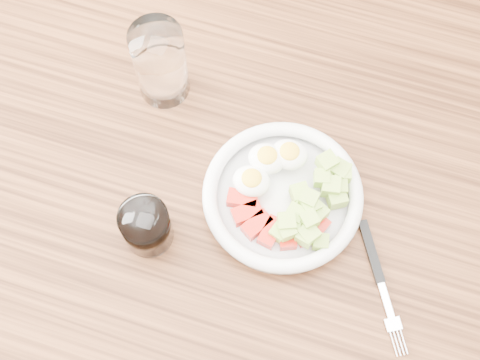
% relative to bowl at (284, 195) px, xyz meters
% --- Properties ---
extents(ground, '(4.00, 4.00, 0.00)m').
position_rel_bowl_xyz_m(ground, '(-0.05, -0.01, -0.79)').
color(ground, brown).
rests_on(ground, ground).
extents(dining_table, '(1.50, 0.90, 0.77)m').
position_rel_bowl_xyz_m(dining_table, '(-0.05, -0.01, -0.12)').
color(dining_table, brown).
rests_on(dining_table, ground).
extents(bowl, '(0.21, 0.21, 0.05)m').
position_rel_bowl_xyz_m(bowl, '(0.00, 0.00, 0.00)').
color(bowl, white).
rests_on(bowl, dining_table).
extents(fork, '(0.10, 0.16, 0.01)m').
position_rel_bowl_xyz_m(fork, '(0.14, -0.06, -0.02)').
color(fork, black).
rests_on(fork, dining_table).
extents(water_glass, '(0.07, 0.07, 0.13)m').
position_rel_bowl_xyz_m(water_glass, '(-0.21, 0.12, 0.04)').
color(water_glass, white).
rests_on(water_glass, dining_table).
extents(coffee_glass, '(0.06, 0.06, 0.07)m').
position_rel_bowl_xyz_m(coffee_glass, '(-0.16, -0.10, 0.02)').
color(coffee_glass, white).
rests_on(coffee_glass, dining_table).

